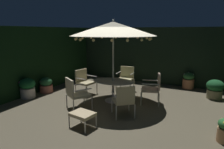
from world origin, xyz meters
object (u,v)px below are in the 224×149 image
object	(u,v)px
patio_chair_southeast	(75,92)
patio_chair_east	(84,80)
ottoman_footrest	(83,115)
potted_plant_right_near	(46,85)
patio_chair_northeast	(126,77)
patio_dining_table	(113,85)
patio_chair_north	(154,87)
potted_plant_back_right	(125,74)
patio_chair_south	(124,99)
potted_plant_right_far	(27,87)
potted_plant_back_center	(215,89)
patio_umbrella	(113,29)
potted_plant_front_corner	(188,81)

from	to	relation	value
patio_chair_southeast	patio_chair_east	bearing A→B (deg)	114.11
ottoman_footrest	potted_plant_right_near	world-z (taller)	potted_plant_right_near
potted_plant_right_near	patio_chair_southeast	bearing A→B (deg)	-22.63
patio_chair_northeast	patio_dining_table	bearing A→B (deg)	-86.00
patio_chair_northeast	potted_plant_right_near	world-z (taller)	patio_chair_northeast
patio_chair_north	potted_plant_back_right	world-z (taller)	patio_chair_north
patio_dining_table	potted_plant_back_right	distance (m)	2.85
patio_dining_table	patio_chair_south	size ratio (longest dim) A/B	1.60
potted_plant_right_far	potted_plant_back_center	distance (m)	6.75
potted_plant_right_far	potted_plant_right_near	bearing A→B (deg)	82.88
ottoman_footrest	potted_plant_right_far	size ratio (longest dim) A/B	0.88
patio_umbrella	patio_chair_north	distance (m)	2.31
patio_dining_table	ottoman_footrest	world-z (taller)	patio_dining_table
patio_chair_southeast	potted_plant_right_near	distance (m)	2.29
patio_umbrella	potted_plant_right_near	xyz separation A→B (m)	(-2.82, -0.28, -2.15)
patio_chair_southeast	potted_plant_right_far	size ratio (longest dim) A/B	1.35
patio_umbrella	patio_chair_southeast	world-z (taller)	patio_umbrella
patio_dining_table	patio_umbrella	bearing A→B (deg)	150.97
potted_plant_right_near	potted_plant_front_corner	distance (m)	5.83
potted_plant_right_near	potted_plant_back_center	bearing A→B (deg)	20.03
patio_dining_table	patio_chair_north	size ratio (longest dim) A/B	1.47
ottoman_footrest	patio_chair_east	bearing A→B (deg)	123.57
potted_plant_back_right	potted_plant_back_center	xyz separation A→B (m)	(3.87, -0.86, 0.03)
patio_chair_north	patio_umbrella	bearing A→B (deg)	-163.54
patio_chair_north	potted_plant_right_far	xyz separation A→B (m)	(-4.23, -1.47, -0.20)
patio_chair_northeast	patio_chair_south	world-z (taller)	patio_chair_northeast
potted_plant_right_far	patio_chair_southeast	bearing A→B (deg)	-1.81
potted_plant_front_corner	potted_plant_back_center	bearing A→B (deg)	-42.09
patio_umbrella	potted_plant_back_center	world-z (taller)	patio_umbrella
ottoman_footrest	patio_chair_northeast	bearing A→B (deg)	94.66
patio_dining_table	potted_plant_back_center	world-z (taller)	patio_dining_table
ottoman_footrest	patio_chair_south	bearing A→B (deg)	56.91
patio_chair_north	ottoman_footrest	xyz separation A→B (m)	(-1.12, -2.46, -0.25)
potted_plant_back_center	patio_chair_southeast	bearing A→B (deg)	-141.67
potted_plant_right_far	patio_dining_table	bearing A→B (deg)	20.42
patio_chair_north	patio_chair_south	world-z (taller)	patio_chair_north
patio_umbrella	potted_plant_front_corner	xyz separation A→B (m)	(2.13, 2.79, -2.10)
potted_plant_back_right	patio_dining_table	bearing A→B (deg)	-75.00
patio_chair_northeast	potted_plant_right_near	size ratio (longest dim) A/B	1.64
patio_chair_northeast	patio_chair_south	distance (m)	2.57
patio_chair_southeast	ottoman_footrest	bearing A→B (deg)	-45.44
patio_chair_north	patio_chair_south	xyz separation A→B (m)	(-0.44, -1.43, -0.05)
patio_chair_north	patio_chair_northeast	size ratio (longest dim) A/B	1.04
potted_plant_back_center	patio_chair_south	bearing A→B (deg)	-127.78
patio_chair_northeast	potted_plant_front_corner	bearing A→B (deg)	32.92
potted_plant_front_corner	patio_chair_north	bearing A→B (deg)	-109.09
patio_chair_east	potted_plant_front_corner	bearing A→B (deg)	36.62
patio_chair_east	patio_chair_southeast	world-z (taller)	patio_chair_southeast
patio_chair_north	patio_chair_south	size ratio (longest dim) A/B	1.09
patio_chair_north	patio_chair_northeast	bearing A→B (deg)	145.49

